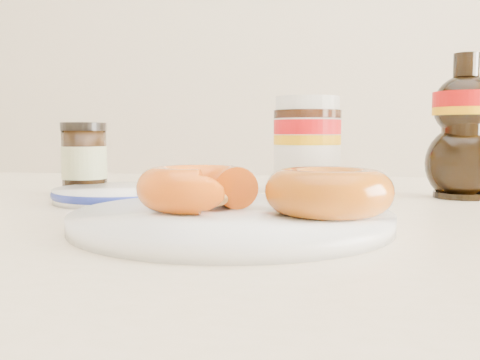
# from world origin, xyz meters

# --- Properties ---
(dining_table) EXTENTS (1.40, 0.90, 0.75)m
(dining_table) POSITION_xyz_m (0.00, 0.10, 0.67)
(dining_table) COLOR beige
(dining_table) RESTS_ON ground
(plate) EXTENTS (0.27, 0.27, 0.01)m
(plate) POSITION_xyz_m (-0.01, -0.00, 0.76)
(plate) COLOR white
(plate) RESTS_ON dining_table
(donut_bitten) EXTENTS (0.11, 0.11, 0.04)m
(donut_bitten) POSITION_xyz_m (-0.04, 0.01, 0.78)
(donut_bitten) COLOR #D7440C
(donut_bitten) RESTS_ON plate
(donut_whole) EXTENTS (0.12, 0.12, 0.04)m
(donut_whole) POSITION_xyz_m (0.07, -0.01, 0.78)
(donut_whole) COLOR #9C450A
(donut_whole) RESTS_ON plate
(nutella_jar) EXTENTS (0.09, 0.09, 0.13)m
(nutella_jar) POSITION_xyz_m (0.05, 0.28, 0.82)
(nutella_jar) COLOR white
(nutella_jar) RESTS_ON dining_table
(syrup_bottle) EXTENTS (0.11, 0.10, 0.17)m
(syrup_bottle) POSITION_xyz_m (0.24, 0.24, 0.84)
(syrup_bottle) COLOR black
(syrup_bottle) RESTS_ON dining_table
(dark_jar) EXTENTS (0.06, 0.06, 0.09)m
(dark_jar) POSITION_xyz_m (-0.23, 0.20, 0.79)
(dark_jar) COLOR black
(dark_jar) RESTS_ON dining_table
(blue_rim_saucer) EXTENTS (0.15, 0.15, 0.02)m
(blue_rim_saucer) POSITION_xyz_m (-0.16, 0.15, 0.76)
(blue_rim_saucer) COLOR white
(blue_rim_saucer) RESTS_ON dining_table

